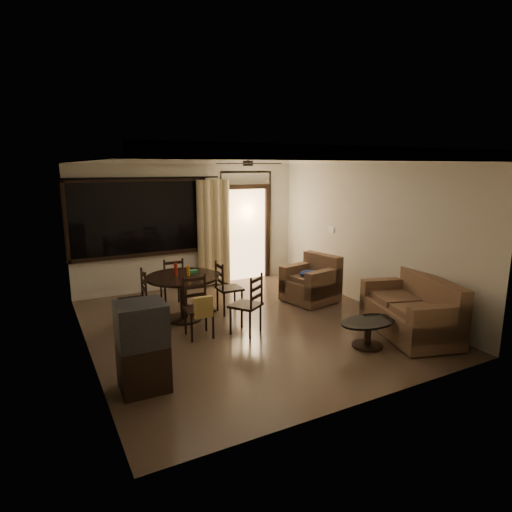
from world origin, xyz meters
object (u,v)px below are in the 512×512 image
tv_cabinet (143,346)px  dining_chair_east (229,297)px  dining_chair_south (199,318)px  armchair (312,283)px  dining_table (183,285)px  dining_chair_north (172,292)px  sofa (413,312)px  side_chair (246,316)px  dining_chair_west (134,310)px  coffee_table (368,329)px

tv_cabinet → dining_chair_east: bearing=46.3°
dining_chair_south → armchair: bearing=17.1°
dining_table → dining_chair_north: 0.85m
dining_table → dining_chair_north: dining_table is taller
sofa → armchair: size_ratio=1.82×
tv_cabinet → side_chair: tv_cabinet is taller
dining_chair_north → armchair: size_ratio=0.92×
side_chair → dining_chair_north: bearing=-104.9°
sofa → dining_chair_west: bearing=165.3°
dining_chair_south → dining_table: bearing=89.9°
dining_chair_west → dining_chair_south: bearing=44.3°
dining_chair_south → side_chair: bearing=-13.8°
dining_chair_south → dining_chair_west: bearing=134.3°
dining_table → tv_cabinet: tv_cabinet is taller
coffee_table → dining_chair_north: bearing=122.0°
sofa → tv_cabinet: bearing=-166.6°
dining_chair_west → dining_chair_east: size_ratio=1.00×
armchair → side_chair: bearing=-166.0°
sofa → dining_chair_south: bearing=171.2°
tv_cabinet → sofa: size_ratio=0.57×
dining_table → sofa: (2.97, -2.33, -0.25)m
dining_table → dining_chair_west: dining_table is taller
dining_table → coffee_table: size_ratio=1.37×
dining_chair_west → dining_chair_east: bearing=90.0°
dining_chair_west → armchair: 3.41m
tv_cabinet → armchair: 4.19m
dining_chair_west → dining_chair_north: bearing=133.2°
dining_table → coffee_table: 3.13m
dining_chair_north → coffee_table: size_ratio=1.04×
dining_chair_east → tv_cabinet: (-2.02, -2.01, 0.26)m
tv_cabinet → dining_chair_west: bearing=82.0°
dining_chair_east → side_chair: side_chair is taller
dining_chair_west → coffee_table: 3.73m
dining_chair_east → coffee_table: dining_chair_east is taller
armchair → side_chair: 2.09m
dining_chair_west → coffee_table: size_ratio=1.04×
dining_chair_east → tv_cabinet: tv_cabinet is taller
dining_table → armchair: size_ratio=1.21×
sofa → side_chair: 2.62m
sofa → coffee_table: 0.97m
dining_table → sofa: dining_table is taller
dining_table → dining_chair_east: bearing=-2.8°
dining_chair_west → sofa: size_ratio=0.51×
dining_chair_west → coffee_table: (2.85, -2.41, -0.02)m
dining_chair_west → side_chair: (1.51, -1.11, 0.01)m
dining_chair_north → tv_cabinet: tv_cabinet is taller
coffee_table → sofa: bearing=2.6°
tv_cabinet → armchair: bearing=27.9°
dining_chair_west → side_chair: size_ratio=0.98×
dining_chair_east → dining_chair_north: (-0.80, 0.83, 0.00)m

